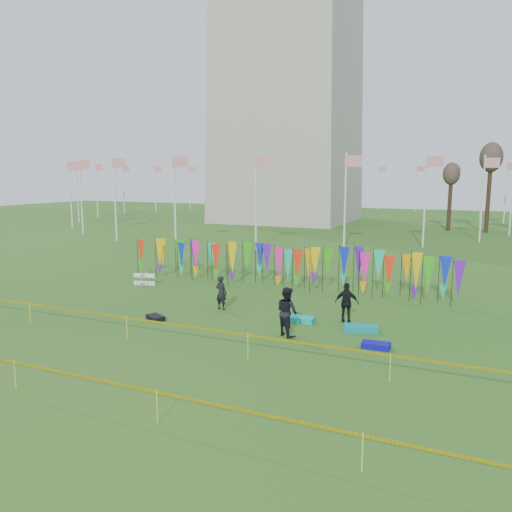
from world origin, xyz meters
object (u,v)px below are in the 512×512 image
at_px(person_mid, 287,311).
at_px(kite_bag_black, 156,318).
at_px(person_right, 347,303).
at_px(kite_bag_turquoise, 301,319).
at_px(person_left, 221,293).
at_px(kite_bag_teal, 361,328).
at_px(box_kite, 144,279).
at_px(kite_bag_blue, 376,345).

xyz_separation_m(person_mid, kite_bag_black, (-5.90, -0.34, -0.86)).
xyz_separation_m(person_right, kite_bag_turquoise, (-1.77, -0.71, -0.74)).
bearing_deg(person_left, kite_bag_black, 65.61).
bearing_deg(kite_bag_teal, person_left, 174.33).
height_order(box_kite, kite_bag_turquoise, box_kite).
xyz_separation_m(person_mid, kite_bag_blue, (3.45, -0.06, -0.85)).
bearing_deg(box_kite, kite_bag_teal, -14.65).
distance_m(person_mid, kite_bag_teal, 3.14).
bearing_deg(person_left, kite_bag_turquoise, -176.60).
distance_m(person_right, kite_bag_teal, 1.46).
height_order(kite_bag_turquoise, kite_bag_blue, kite_bag_turquoise).
height_order(person_left, kite_bag_teal, person_left).
bearing_deg(kite_bag_teal, box_kite, 165.35).
height_order(person_right, kite_bag_turquoise, person_right).
distance_m(kite_bag_blue, kite_bag_teal, 1.98).
height_order(kite_bag_blue, kite_bag_teal, kite_bag_teal).
distance_m(person_mid, kite_bag_turquoise, 2.12).
bearing_deg(person_right, kite_bag_blue, 115.95).
relative_size(box_kite, kite_bag_teal, 0.54).
xyz_separation_m(person_left, kite_bag_teal, (6.63, -0.66, -0.67)).
relative_size(person_right, kite_bag_blue, 1.70).
relative_size(person_left, kite_bag_turquoise, 1.39).
bearing_deg(kite_bag_turquoise, person_mid, -87.60).
distance_m(box_kite, person_mid, 11.69).
xyz_separation_m(box_kite, person_mid, (10.51, -5.09, 0.61)).
xyz_separation_m(person_left, person_mid, (4.12, -2.35, 0.17)).
bearing_deg(person_mid, kite_bag_blue, -148.60).
height_order(kite_bag_turquoise, kite_bag_teal, kite_bag_teal).
height_order(person_mid, person_right, person_mid).
bearing_deg(person_right, box_kite, -18.50).
height_order(person_right, kite_bag_teal, person_right).
distance_m(person_right, kite_bag_blue, 3.31).
xyz_separation_m(person_left, kite_bag_blue, (7.57, -2.40, -0.69)).
distance_m(person_right, kite_bag_turquoise, 2.05).
height_order(person_left, kite_bag_blue, person_left).
height_order(box_kite, kite_bag_blue, box_kite).
xyz_separation_m(person_left, kite_bag_black, (-1.78, -2.68, -0.69)).
relative_size(box_kite, kite_bag_black, 0.82).
xyz_separation_m(box_kite, person_left, (6.39, -2.74, 0.44)).
height_order(kite_bag_black, kite_bag_teal, kite_bag_teal).
bearing_deg(kite_bag_turquoise, kite_bag_black, -158.65).
bearing_deg(person_right, kite_bag_teal, 123.55).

